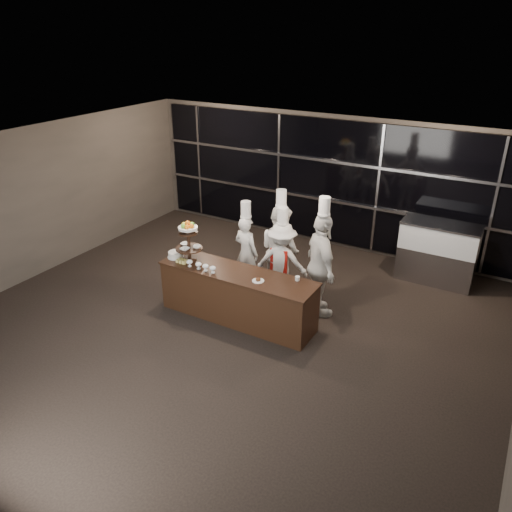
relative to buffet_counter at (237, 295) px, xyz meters
The scene contains 14 objects.
room 1.50m from the buffet_counter, 90.77° to the right, with size 10.00×10.00×10.00m.
window_wall 3.98m from the buffet_counter, 90.22° to the left, with size 8.60×0.10×2.80m.
buffet_counter is the anchor object (origin of this frame).
display_stand 1.33m from the buffet_counter, behind, with size 0.48×0.48×0.74m.
compotes 0.82m from the buffet_counter, 159.28° to the right, with size 0.60×0.11×0.12m.
layer_cake 1.38m from the buffet_counter, behind, with size 0.30×0.30×0.11m.
pastry_squares 1.16m from the buffet_counter, behind, with size 0.20×0.12×0.05m.
small_plate 0.67m from the buffet_counter, 11.99° to the right, with size 0.20×0.20×0.05m.
chef_cup 1.16m from the buffet_counter, 13.78° to the left, with size 0.08×0.08×0.07m, color white.
display_case 4.20m from the buffet_counter, 50.00° to the left, with size 1.49×0.65×1.24m.
chef_a 1.20m from the buffet_counter, 113.29° to the left, with size 0.60×0.45×1.79m.
chef_b 1.34m from the buffet_counter, 81.96° to the left, with size 1.06×0.97×2.06m.
chef_c 1.15m from the buffet_counter, 73.88° to the left, with size 1.07×0.76×1.81m.
chef_d 1.54m from the buffet_counter, 36.68° to the left, with size 1.09×1.14×2.21m.
Camera 1 is at (4.08, -5.30, 4.79)m, focal length 35.00 mm.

